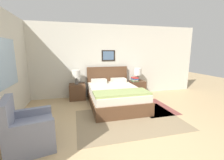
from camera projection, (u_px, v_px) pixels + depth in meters
ground_plane at (138, 142)px, 2.75m from camera, size 16.00×16.00×0.00m
wall_back at (104, 61)px, 5.53m from camera, size 7.51×0.09×2.60m
wall_left at (5, 67)px, 3.37m from camera, size 0.08×5.55×2.60m
area_rug_main at (129, 119)px, 3.67m from camera, size 2.52×1.73×0.01m
area_rug_bedside at (154, 107)px, 4.51m from camera, size 0.92×1.41×0.01m
bed at (115, 95)px, 4.66m from camera, size 1.50×2.16×1.09m
armchair at (28, 131)px, 2.56m from camera, size 0.87×0.88×0.92m
nightstand_near_window at (77, 92)px, 5.18m from camera, size 0.54×0.49×0.54m
nightstand_by_door at (137, 88)px, 5.72m from camera, size 0.54×0.49×0.54m
table_lamp_near_window at (76, 75)px, 5.06m from camera, size 0.28×0.28×0.48m
table_lamp_by_door at (138, 72)px, 5.61m from camera, size 0.28×0.28×0.48m
book_thick_bottom at (135, 81)px, 5.59m from camera, size 0.22×0.24×0.03m
book_hardcover_middle at (135, 80)px, 5.59m from camera, size 0.16×0.27×0.04m
book_novel_upper at (135, 79)px, 5.58m from camera, size 0.24×0.30×0.04m
book_slim_near_top at (135, 78)px, 5.57m from camera, size 0.21×0.26×0.04m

